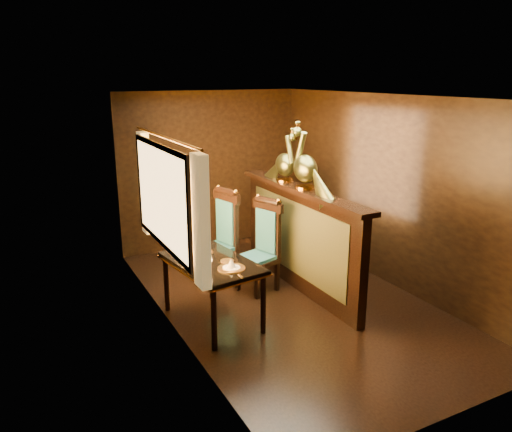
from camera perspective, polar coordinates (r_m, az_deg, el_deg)
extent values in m
plane|color=black|center=(6.36, 3.83, -9.65)|extent=(5.00, 5.00, 0.00)
cube|color=black|center=(8.11, -5.19, 5.28)|extent=(3.00, 0.04, 2.50)
cube|color=black|center=(4.12, 22.56, -6.61)|extent=(3.00, 0.04, 2.50)
cube|color=black|center=(5.33, -9.87, -0.58)|extent=(0.04, 5.00, 2.50)
cube|color=black|center=(6.81, 14.91, 2.74)|extent=(0.04, 5.00, 2.50)
cube|color=beige|center=(5.74, 4.31, 13.47)|extent=(3.00, 5.00, 0.04)
cube|color=#FFC672|center=(5.55, -10.87, 2.19)|extent=(0.01, 1.70, 1.05)
cube|color=gold|center=(4.71, -6.29, -0.73)|extent=(0.10, 0.22, 1.30)
cube|color=gold|center=(6.50, -12.53, 3.64)|extent=(0.10, 0.22, 1.30)
cylinder|color=orange|center=(5.46, -10.46, 8.87)|extent=(0.03, 2.20, 0.03)
cube|color=black|center=(6.51, 5.03, -2.88)|extent=(0.12, 2.60, 1.30)
cube|color=#383C1B|center=(6.46, 4.55, -2.54)|extent=(0.02, 2.20, 0.95)
cube|color=black|center=(6.32, 5.18, 2.97)|extent=(0.26, 2.70, 0.06)
cube|color=black|center=(5.60, -5.08, -5.30)|extent=(0.90, 1.32, 0.04)
cube|color=orange|center=(5.62, -5.08, -5.59)|extent=(0.92, 1.34, 0.02)
cylinder|color=black|center=(5.18, -4.82, -11.76)|extent=(0.06, 0.06, 0.68)
cylinder|color=black|center=(5.48, 0.83, -10.06)|extent=(0.06, 0.06, 0.68)
cylinder|color=black|center=(6.08, -10.21, -7.63)|extent=(0.06, 0.06, 0.68)
cylinder|color=black|center=(6.34, -5.12, -6.42)|extent=(0.06, 0.06, 0.68)
cylinder|color=orange|center=(5.36, -2.83, -5.97)|extent=(0.30, 0.30, 0.01)
cone|color=silver|center=(5.34, -2.84, -5.43)|extent=(0.11, 0.11, 0.10)
cylinder|color=orange|center=(5.85, -6.36, -4.15)|extent=(0.30, 0.30, 0.01)
cone|color=silver|center=(5.83, -6.37, -3.65)|extent=(0.11, 0.11, 0.10)
cylinder|color=silver|center=(5.43, -7.51, -5.54)|extent=(0.03, 0.03, 0.06)
cylinder|color=silver|center=(5.48, -7.53, -5.32)|extent=(0.03, 0.03, 0.06)
cube|color=black|center=(6.48, 0.16, -5.10)|extent=(0.55, 0.55, 0.06)
cube|color=navy|center=(6.46, 0.16, -4.70)|extent=(0.49, 0.49, 0.05)
cube|color=navy|center=(6.48, 1.35, -1.65)|extent=(0.13, 0.34, 0.56)
cube|color=black|center=(6.32, 0.16, -7.82)|extent=(0.05, 0.05, 0.39)
cube|color=black|center=(6.56, 2.40, -6.91)|extent=(0.05, 0.05, 0.39)
cube|color=black|center=(6.56, -2.09, -6.91)|extent=(0.05, 0.05, 0.39)
cube|color=black|center=(6.80, 0.16, -6.08)|extent=(0.05, 0.05, 0.39)
sphere|color=orange|center=(6.25, 2.57, 1.69)|extent=(0.07, 0.07, 0.07)
sphere|color=orange|center=(6.49, 0.22, 2.25)|extent=(0.07, 0.07, 0.07)
cube|color=black|center=(6.75, -4.62, -4.06)|extent=(0.55, 0.55, 0.06)
cube|color=navy|center=(6.73, -4.63, -3.66)|extent=(0.50, 0.50, 0.05)
cube|color=navy|center=(6.74, -3.32, -0.62)|extent=(0.12, 0.36, 0.59)
cube|color=black|center=(6.59, -4.95, -6.77)|extent=(0.05, 0.05, 0.41)
cube|color=black|center=(6.80, -2.34, -5.99)|extent=(0.05, 0.05, 0.41)
cube|color=black|center=(6.88, -6.80, -5.82)|extent=(0.05, 0.05, 0.41)
cube|color=black|center=(7.08, -4.24, -5.11)|extent=(0.05, 0.05, 0.41)
sphere|color=orange|center=(6.48, -2.37, 2.78)|extent=(0.07, 0.07, 0.07)
sphere|color=orange|center=(6.78, -4.36, 3.33)|extent=(0.07, 0.07, 0.07)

